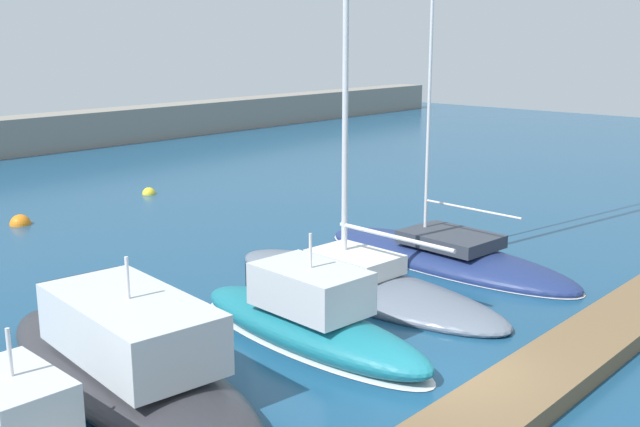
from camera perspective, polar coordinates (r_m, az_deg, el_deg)
The scene contains 8 objects.
ground_plane at distance 17.78m, azimuth 9.49°, elevation -12.49°, with size 120.00×120.00×0.00m, color navy.
dock_pier at distance 16.99m, azimuth 14.16°, elevation -13.18°, with size 20.72×1.82×0.44m, color brown.
motorboat_charcoal_second at distance 17.70m, azimuth -14.37°, elevation -10.35°, with size 4.35×10.16×3.34m.
motorboat_teal_third at distance 19.73m, azimuth -0.87°, elevation -7.85°, with size 2.80×8.13×3.05m.
sailboat_slate_fourth at distance 23.49m, azimuth 2.99°, elevation -4.82°, with size 3.87×10.66×22.37m.
sailboat_navy_fifth at distance 26.70m, azimuth 9.26°, elevation -3.17°, with size 3.96×10.52×19.04m.
mooring_buoy_orange at distance 33.87m, azimuth -21.37°, elevation -0.78°, with size 0.85×0.85×0.85m, color orange.
mooring_buoy_yellow at distance 38.50m, azimuth -12.59°, elevation 1.42°, with size 0.66×0.66×0.66m, color yellow.
Camera 1 is at (-13.66, -8.42, 7.66)m, focal length 43.07 mm.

